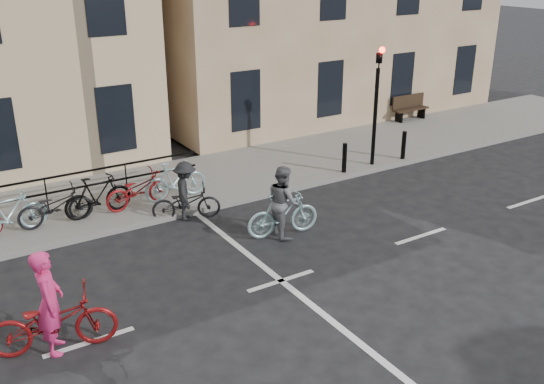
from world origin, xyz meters
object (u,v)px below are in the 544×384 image
cyclist_grey (283,208)px  traffic_light (377,92)px  cyclist_pink (52,317)px  bench (409,106)px  cyclist_dark (186,197)px

cyclist_grey → traffic_light: bearing=-53.7°
traffic_light → cyclist_pink: bearing=-158.4°
bench → cyclist_pink: 17.31m
cyclist_pink → bench: bearing=-48.7°
cyclist_grey → cyclist_pink: bearing=116.1°
cyclist_pink → cyclist_grey: bearing=-58.2°
traffic_light → cyclist_grey: traffic_light is taller
bench → cyclist_grey: size_ratio=0.86×
traffic_light → bench: (4.80, 3.39, -1.78)m
bench → cyclist_dark: 11.98m
bench → cyclist_pink: (-15.54, -7.64, -0.02)m
cyclist_pink → cyclist_grey: size_ratio=1.20×
cyclist_grey → bench: bearing=-49.4°
traffic_light → cyclist_dark: (-6.55, -0.44, -1.85)m
traffic_light → cyclist_grey: 5.84m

